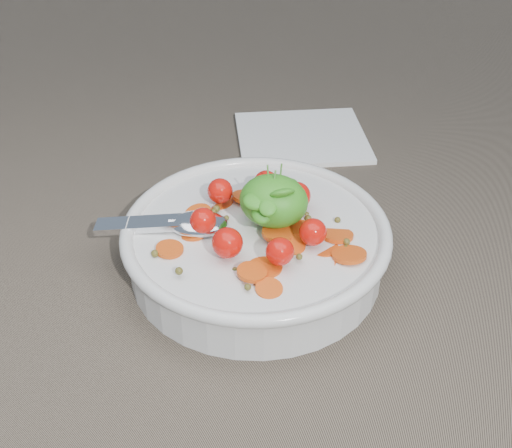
% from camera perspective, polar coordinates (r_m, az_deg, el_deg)
% --- Properties ---
extents(ground, '(6.00, 6.00, 0.00)m').
position_cam_1_polar(ground, '(0.57, -0.86, -4.86)').
color(ground, '#6F614F').
rests_on(ground, ground).
extents(bowl, '(0.25, 0.23, 0.10)m').
position_cam_1_polar(bowl, '(0.56, 0.02, -1.71)').
color(bowl, silver).
rests_on(bowl, ground).
extents(napkin, '(0.19, 0.18, 0.01)m').
position_cam_1_polar(napkin, '(0.78, 4.08, 7.70)').
color(napkin, white).
rests_on(napkin, ground).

